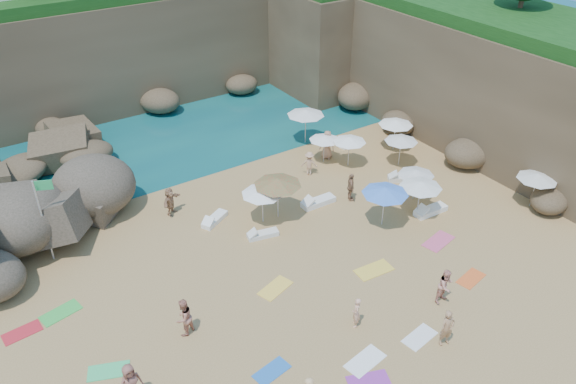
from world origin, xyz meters
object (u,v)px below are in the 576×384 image
parasol_0 (262,191)px  person_stand_5 (170,201)px  rock_outcrop (41,250)px  flag_pole (44,210)px  parasol_2 (401,139)px  person_stand_4 (327,145)px  lounger_0 (215,219)px  person_stand_3 (351,187)px  person_stand_2 (309,163)px  person_stand_1 (184,317)px  person_stand_6 (356,313)px  parasol_1 (306,112)px

parasol_0 → person_stand_5: parasol_0 is taller
rock_outcrop → flag_pole: (0.53, -1.03, 2.87)m
parasol_2 → person_stand_4: (-3.33, 3.23, -0.85)m
lounger_0 → person_stand_3: (7.51, -2.38, 0.72)m
parasol_2 → person_stand_2: 6.00m
person_stand_1 → person_stand_2: bearing=-172.1°
parasol_0 → person_stand_1: 8.75m
person_stand_4 → person_stand_3: bearing=-63.0°
rock_outcrop → parasol_2: 21.63m
flag_pole → parasol_0: flag_pole is taller
person_stand_1 → person_stand_6: 7.22m
person_stand_3 → person_stand_6: size_ratio=1.17×
person_stand_1 → person_stand_2: 14.40m
flag_pole → lounger_0: bearing=-11.1°
person_stand_5 → parasol_0: bearing=-76.6°
person_stand_1 → person_stand_4: (14.19, 9.04, 0.07)m
person_stand_6 → person_stand_1: bearing=-83.1°
parasol_0 → parasol_2: size_ratio=1.07×
parasol_2 → person_stand_6: bearing=-140.1°
person_stand_1 → person_stand_5: bearing=-135.5°
parasol_1 → person_stand_3: (-2.07, -7.47, -1.34)m
parasol_2 → person_stand_6: 14.72m
person_stand_2 → person_stand_6: size_ratio=1.04×
person_stand_2 → person_stand_3: 3.71m
person_stand_3 → person_stand_1: bearing=134.8°
rock_outcrop → parasol_2: parasol_2 is taller
rock_outcrop → parasol_2: size_ratio=4.33×
person_stand_3 → person_stand_4: size_ratio=0.89×
person_stand_5 → person_stand_6: bearing=-110.1°
rock_outcrop → person_stand_2: (15.77, -1.28, 0.77)m
rock_outcrop → parasol_2: (21.28, -3.41, 1.82)m
person_stand_3 → parasol_1: bearing=10.3°
parasol_1 → lounger_0: bearing=-152.0°
person_stand_5 → flag_pole: bearing=149.7°
person_stand_5 → person_stand_3: bearing=-60.1°
parasol_2 → person_stand_5: (-14.38, 2.84, -1.01)m
person_stand_2 → person_stand_5: person_stand_5 is taller
flag_pole → parasol_1: 17.95m
lounger_0 → person_stand_3: size_ratio=1.02×
rock_outcrop → lounger_0: (8.54, -2.60, 0.14)m
parasol_0 → person_stand_3: bearing=-9.9°
flag_pole → lounger_0: (8.01, -1.57, -2.73)m
parasol_1 → lounger_0: 11.04m
flag_pole → parasol_2: size_ratio=2.14×
person_stand_6 → parasol_0: bearing=-147.8°
parasol_1 → person_stand_6: (-8.10, -15.33, -1.46)m
person_stand_5 → parasol_2: bearing=-45.6°
parasol_2 → person_stand_2: (-5.51, 2.13, -1.05)m
person_stand_1 → flag_pole: bearing=-94.0°
lounger_0 → person_stand_4: (9.41, 2.41, 0.83)m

